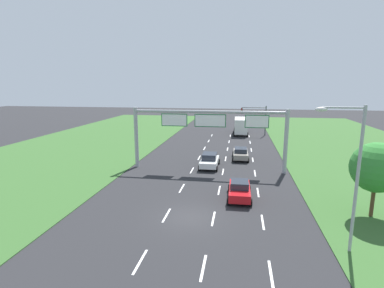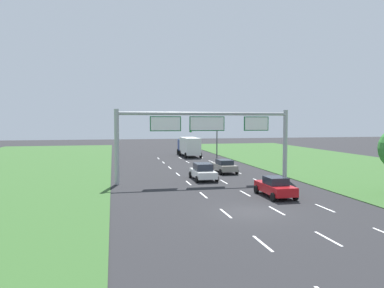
{
  "view_description": "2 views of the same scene",
  "coord_description": "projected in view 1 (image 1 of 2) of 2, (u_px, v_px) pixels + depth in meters",
  "views": [
    {
      "loc": [
        3.42,
        -20.22,
        9.57
      ],
      "look_at": [
        -1.61,
        11.15,
        3.21
      ],
      "focal_mm": 28.0,
      "sensor_mm": 36.0,
      "label": 1
    },
    {
      "loc": [
        -8.75,
        -22.59,
        5.89
      ],
      "look_at": [
        -1.49,
        11.61,
        3.74
      ],
      "focal_mm": 35.0,
      "sensor_mm": 36.0,
      "label": 2
    }
  ],
  "objects": [
    {
      "name": "ground_plane",
      "position": [
        190.0,
        217.0,
        21.98
      ],
      "size": [
        200.0,
        200.0,
        0.0
      ],
      "primitive_type": "plane",
      "color": "#262628"
    },
    {
      "name": "grass_verge_left",
      "position": [
        27.0,
        167.0,
        34.92
      ],
      "size": [
        24.0,
        120.0,
        0.06
      ],
      "primitive_type": "cube",
      "color": "#335B28",
      "rests_on": "ground_plane"
    },
    {
      "name": "roadside_tree_near",
      "position": [
        377.0,
        168.0,
        21.28
      ],
      "size": [
        3.6,
        3.6,
        5.56
      ],
      "color": "#513823",
      "rests_on": "ground_plane"
    },
    {
      "name": "lane_dashes_inner_right",
      "position": [
        221.0,
        180.0,
        30.43
      ],
      "size": [
        0.14,
        56.4,
        0.01
      ],
      "color": "white",
      "rests_on": "ground_plane"
    },
    {
      "name": "box_truck",
      "position": [
        241.0,
        125.0,
        58.38
      ],
      "size": [
        2.74,
        8.44,
        3.16
      ],
      "rotation": [
        0.0,
        0.0,
        0.01
      ],
      "color": "navy",
      "rests_on": "ground_plane"
    },
    {
      "name": "car_lead_silver",
      "position": [
        240.0,
        190.0,
        25.43
      ],
      "size": [
        2.05,
        4.32,
        1.56
      ],
      "rotation": [
        0.0,
        0.0,
        0.01
      ],
      "color": "red",
      "rests_on": "ground_plane"
    },
    {
      "name": "sign_gantry",
      "position": [
        209.0,
        127.0,
        33.14
      ],
      "size": [
        17.24,
        0.44,
        7.0
      ],
      "color": "#9EA0A5",
      "rests_on": "ground_plane"
    },
    {
      "name": "traffic_light_mast",
      "position": [
        255.0,
        115.0,
        56.44
      ],
      "size": [
        4.76,
        0.49,
        5.6
      ],
      "color": "#47494F",
      "rests_on": "ground_plane"
    },
    {
      "name": "street_lamp",
      "position": [
        351.0,
        167.0,
        16.48
      ],
      "size": [
        2.61,
        0.32,
        8.5
      ],
      "color": "#9EA0A5",
      "rests_on": "ground_plane"
    },
    {
      "name": "lane_dashes_slip",
      "position": [
        256.0,
        182.0,
        29.88
      ],
      "size": [
        0.14,
        56.4,
        0.01
      ],
      "color": "white",
      "rests_on": "ground_plane"
    },
    {
      "name": "car_mid_lane",
      "position": [
        241.0,
        153.0,
        38.86
      ],
      "size": [
        2.17,
        4.48,
        1.49
      ],
      "rotation": [
        0.0,
        0.0,
        0.02
      ],
      "color": "gray",
      "rests_on": "ground_plane"
    },
    {
      "name": "car_near_red",
      "position": [
        210.0,
        160.0,
        35.02
      ],
      "size": [
        2.2,
        4.33,
        1.65
      ],
      "rotation": [
        0.0,
        0.0,
        -0.01
      ],
      "color": "white",
      "rests_on": "ground_plane"
    },
    {
      "name": "lane_dashes_inner_left",
      "position": [
        187.0,
        178.0,
        30.97
      ],
      "size": [
        0.14,
        56.4,
        0.01
      ],
      "color": "white",
      "rests_on": "ground_plane"
    }
  ]
}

